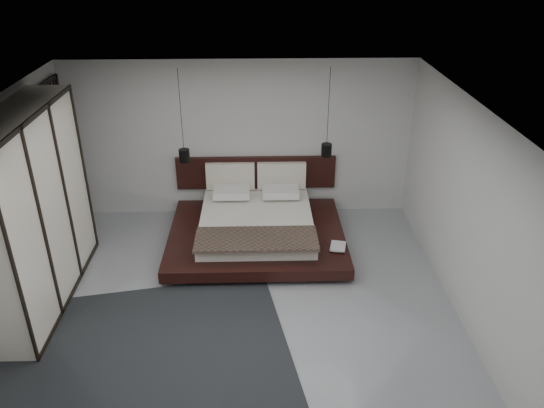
{
  "coord_description": "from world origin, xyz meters",
  "views": [
    {
      "loc": [
        0.31,
        -5.78,
        4.63
      ],
      "look_at": [
        0.51,
        1.2,
        1.05
      ],
      "focal_mm": 35.0,
      "sensor_mm": 36.0,
      "label": 1
    }
  ],
  "objects_px": {
    "pendant_left": "(184,155)",
    "pendant_right": "(326,150)",
    "wardrobe": "(31,212)",
    "lattice_screen": "(61,159)",
    "bed": "(256,225)",
    "rug": "(141,351)"
  },
  "relations": [
    {
      "from": "pendant_left",
      "to": "pendant_right",
      "type": "distance_m",
      "value": 2.34
    },
    {
      "from": "pendant_left",
      "to": "wardrobe",
      "type": "height_order",
      "value": "pendant_left"
    },
    {
      "from": "lattice_screen",
      "to": "wardrobe",
      "type": "xyz_separation_m",
      "value": [
        0.25,
        -1.97,
        0.05
      ]
    },
    {
      "from": "lattice_screen",
      "to": "pendant_right",
      "type": "height_order",
      "value": "pendant_right"
    },
    {
      "from": "lattice_screen",
      "to": "bed",
      "type": "bearing_deg",
      "value": -9.61
    },
    {
      "from": "bed",
      "to": "lattice_screen",
      "type": "bearing_deg",
      "value": 170.39
    },
    {
      "from": "wardrobe",
      "to": "rug",
      "type": "bearing_deg",
      "value": -38.23
    },
    {
      "from": "bed",
      "to": "rug",
      "type": "xyz_separation_m",
      "value": [
        -1.45,
        -2.62,
        -0.28
      ]
    },
    {
      "from": "pendant_right",
      "to": "wardrobe",
      "type": "bearing_deg",
      "value": -155.55
    },
    {
      "from": "lattice_screen",
      "to": "pendant_left",
      "type": "bearing_deg",
      "value": -2.5
    },
    {
      "from": "lattice_screen",
      "to": "pendant_right",
      "type": "xyz_separation_m",
      "value": [
        4.39,
        -0.09,
        0.15
      ]
    },
    {
      "from": "bed",
      "to": "pendant_right",
      "type": "relative_size",
      "value": 1.94
    },
    {
      "from": "pendant_left",
      "to": "lattice_screen",
      "type": "bearing_deg",
      "value": 177.5
    },
    {
      "from": "lattice_screen",
      "to": "bed",
      "type": "xyz_separation_m",
      "value": [
        3.22,
        -0.55,
        -1.01
      ]
    },
    {
      "from": "pendant_left",
      "to": "pendant_right",
      "type": "bearing_deg",
      "value": -0.0
    },
    {
      "from": "bed",
      "to": "pendant_right",
      "type": "height_order",
      "value": "pendant_right"
    },
    {
      "from": "lattice_screen",
      "to": "bed",
      "type": "height_order",
      "value": "lattice_screen"
    },
    {
      "from": "pendant_right",
      "to": "lattice_screen",
      "type": "bearing_deg",
      "value": 178.83
    },
    {
      "from": "pendant_right",
      "to": "pendant_left",
      "type": "bearing_deg",
      "value": 180.0
    },
    {
      "from": "rug",
      "to": "lattice_screen",
      "type": "bearing_deg",
      "value": 119.22
    },
    {
      "from": "pendant_left",
      "to": "rug",
      "type": "distance_m",
      "value": 3.38
    },
    {
      "from": "bed",
      "to": "wardrobe",
      "type": "height_order",
      "value": "wardrobe"
    }
  ]
}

